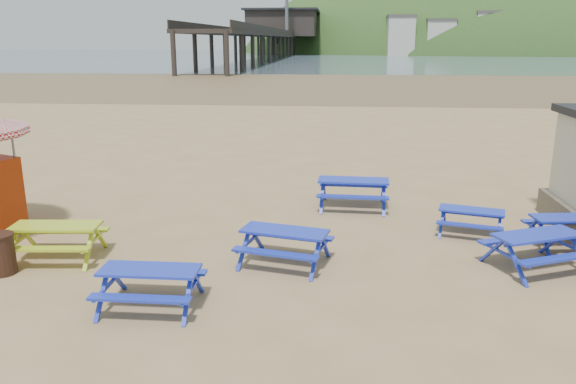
# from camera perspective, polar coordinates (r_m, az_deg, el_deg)

# --- Properties ---
(ground) EXTENTS (400.00, 400.00, 0.00)m
(ground) POSITION_cam_1_polar(r_m,az_deg,el_deg) (13.52, 0.75, -5.79)
(ground) COLOR tan
(ground) RESTS_ON ground
(wet_sand) EXTENTS (400.00, 400.00, 0.00)m
(wet_sand) POSITION_cam_1_polar(r_m,az_deg,el_deg) (67.77, 4.31, 11.06)
(wet_sand) COLOR brown
(wet_sand) RESTS_ON ground
(sea) EXTENTS (400.00, 400.00, 0.00)m
(sea) POSITION_cam_1_polar(r_m,az_deg,el_deg) (182.66, 4.88, 13.62)
(sea) COLOR #4A5C6A
(sea) RESTS_ON ground
(picnic_table_blue_a) EXTENTS (2.13, 1.75, 0.87)m
(picnic_table_blue_a) POSITION_cam_1_polar(r_m,az_deg,el_deg) (16.76, 6.62, -0.15)
(picnic_table_blue_a) COLOR #1948B6
(picnic_table_blue_a) RESTS_ON ground
(picnic_table_blue_b) EXTENTS (1.89, 1.68, 0.67)m
(picnic_table_blue_b) POSITION_cam_1_polar(r_m,az_deg,el_deg) (15.14, 18.07, -2.90)
(picnic_table_blue_b) COLOR #1948B6
(picnic_table_blue_b) RESTS_ON ground
(picnic_table_blue_c) EXTENTS (1.90, 1.61, 0.73)m
(picnic_table_blue_c) POSITION_cam_1_polar(r_m,az_deg,el_deg) (15.21, 26.54, -3.58)
(picnic_table_blue_c) COLOR #1948B6
(picnic_table_blue_c) RESTS_ON ground
(picnic_table_blue_d) EXTENTS (1.83, 1.48, 0.77)m
(picnic_table_blue_d) POSITION_cam_1_polar(r_m,az_deg,el_deg) (10.90, -13.77, -9.42)
(picnic_table_blue_d) COLOR #1948B6
(picnic_table_blue_d) RESTS_ON ground
(picnic_table_blue_e) EXTENTS (2.21, 1.93, 0.80)m
(picnic_table_blue_e) POSITION_cam_1_polar(r_m,az_deg,el_deg) (12.52, -0.35, -5.59)
(picnic_table_blue_e) COLOR #1948B6
(picnic_table_blue_e) RESTS_ON ground
(picnic_table_blue_f) EXTENTS (2.37, 2.18, 0.80)m
(picnic_table_blue_f) POSITION_cam_1_polar(r_m,az_deg,el_deg) (13.39, 23.88, -5.52)
(picnic_table_blue_f) COLOR #1948B6
(picnic_table_blue_f) RESTS_ON ground
(picnic_table_yellow) EXTENTS (2.08, 1.74, 0.82)m
(picnic_table_yellow) POSITION_cam_1_polar(r_m,az_deg,el_deg) (13.82, -22.40, -4.71)
(picnic_table_yellow) COLOR #8BAD1B
(picnic_table_yellow) RESTS_ON ground
(litter_bin) EXTENTS (0.61, 0.61, 0.89)m
(litter_bin) POSITION_cam_1_polar(r_m,az_deg,el_deg) (13.45, -27.13, -5.60)
(litter_bin) COLOR #351B13
(litter_bin) RESTS_ON ground
(pier) EXTENTS (24.00, 220.00, 39.29)m
(pier) POSITION_cam_1_polar(r_m,az_deg,el_deg) (191.76, -0.65, 15.38)
(pier) COLOR black
(pier) RESTS_ON ground
(headland_town) EXTENTS (264.00, 144.00, 108.00)m
(headland_town) POSITION_cam_1_polar(r_m,az_deg,el_deg) (258.55, 25.63, 10.47)
(headland_town) COLOR #2D4C1E
(headland_town) RESTS_ON ground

